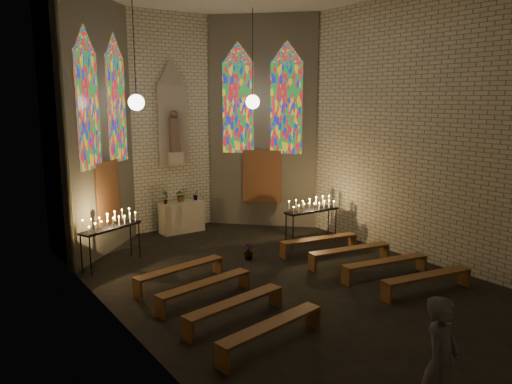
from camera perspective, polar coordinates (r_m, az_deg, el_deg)
floor at (r=12.17m, az=3.17°, el=-10.10°), size 12.00×12.00×0.00m
room at (r=14.21m, az=-5.11°, el=8.22°), size 8.22×12.43×7.00m
altar at (r=16.48m, az=-8.50°, el=-2.83°), size 1.40×0.60×1.00m
flower_vase_left at (r=16.10m, az=-10.33°, el=-0.59°), size 0.27×0.23×0.43m
flower_vase_center at (r=16.39m, az=-8.55°, el=-0.33°), size 0.41×0.36×0.44m
flower_vase_right at (r=16.60m, az=-6.90°, el=-0.30°), size 0.24×0.22×0.35m
aisle_flower_pot at (r=13.60m, az=-0.87°, el=-6.80°), size 0.31×0.31×0.46m
votive_stand_left at (r=13.43m, az=-16.29°, el=-3.54°), size 1.79×1.09×1.30m
votive_stand_right at (r=14.93m, az=6.40°, el=-1.75°), size 1.78×0.44×1.30m
pew_left_0 at (r=11.90m, az=-8.67°, el=-8.82°), size 2.36×0.72×0.45m
pew_right_0 at (r=14.22m, az=7.23°, el=-5.53°), size 2.36×0.72×0.45m
pew_left_1 at (r=10.90m, az=-5.85°, el=-10.61°), size 2.36×0.72×0.45m
pew_right_1 at (r=13.39m, az=10.67°, el=-6.66°), size 2.36×0.72×0.45m
pew_left_2 at (r=9.94m, az=-2.42°, el=-12.73°), size 2.36×0.72×0.45m
pew_right_2 at (r=12.62m, az=14.57°, el=-7.91°), size 2.36×0.72×0.45m
pew_left_3 at (r=9.04m, az=1.79°, el=-15.22°), size 2.36×0.72×0.45m
pew_right_3 at (r=11.92m, az=18.97°, el=-9.26°), size 2.36×0.72×0.45m
visitor at (r=7.21m, az=20.34°, el=-18.06°), size 0.77×0.60×1.85m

